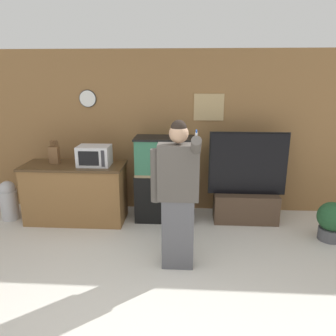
{
  "coord_description": "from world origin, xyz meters",
  "views": [
    {
      "loc": [
        0.35,
        -2.47,
        2.23
      ],
      "look_at": [
        0.1,
        1.6,
        1.05
      ],
      "focal_mm": 35.0,
      "sensor_mm": 36.0,
      "label": 1
    }
  ],
  "objects": [
    {
      "name": "ground_plane",
      "position": [
        0.0,
        0.0,
        0.0
      ],
      "size": [
        18.0,
        18.0,
        0.0
      ],
      "primitive_type": "plane",
      "color": "beige"
    },
    {
      "name": "wall_back_paneled",
      "position": [
        -0.0,
        2.81,
        1.3
      ],
      "size": [
        10.0,
        0.08,
        2.6
      ],
      "color": "olive",
      "rests_on": "ground_plane"
    },
    {
      "name": "counter_island",
      "position": [
        -1.37,
        2.2,
        0.46
      ],
      "size": [
        1.53,
        0.65,
        0.91
      ],
      "color": "brown",
      "rests_on": "ground_plane"
    },
    {
      "name": "microwave",
      "position": [
        -1.03,
        2.17,
        1.06
      ],
      "size": [
        0.48,
        0.34,
        0.3
      ],
      "color": "silver",
      "rests_on": "counter_island"
    },
    {
      "name": "knife_block",
      "position": [
        -1.68,
        2.26,
        1.05
      ],
      "size": [
        0.14,
        0.1,
        0.37
      ],
      "color": "brown",
      "rests_on": "counter_island"
    },
    {
      "name": "aquarium_on_stand",
      "position": [
        -0.0,
        2.34,
        0.66
      ],
      "size": [
        0.89,
        0.47,
        1.32
      ],
      "color": "black",
      "rests_on": "ground_plane"
    },
    {
      "name": "tv_on_stand",
      "position": [
        1.27,
        2.33,
        0.41
      ],
      "size": [
        1.18,
        0.4,
        1.41
      ],
      "color": "#4C3828",
      "rests_on": "ground_plane"
    },
    {
      "name": "person_standing",
      "position": [
        0.24,
        1.01,
        0.91
      ],
      "size": [
        0.55,
        0.42,
        1.76
      ],
      "color": "#515156",
      "rests_on": "ground_plane"
    },
    {
      "name": "potted_plant",
      "position": [
        2.35,
        1.78,
        0.29
      ],
      "size": [
        0.4,
        0.4,
        0.55
      ],
      "color": "#4C4C51",
      "rests_on": "ground_plane"
    },
    {
      "name": "trash_bin",
      "position": [
        -2.45,
        2.18,
        0.32
      ],
      "size": [
        0.27,
        0.27,
        0.63
      ],
      "color": "#B7B7BC",
      "rests_on": "ground_plane"
    }
  ]
}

